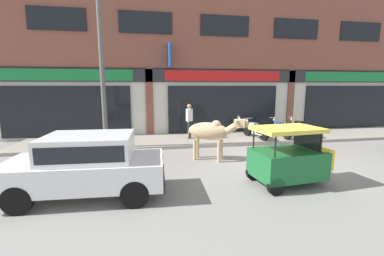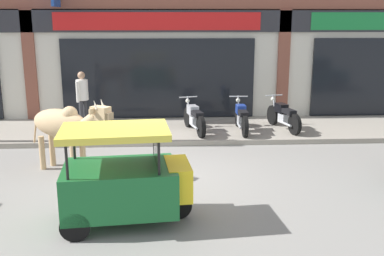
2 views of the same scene
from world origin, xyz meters
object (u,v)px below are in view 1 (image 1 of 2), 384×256
object	(u,v)px
cow	(211,132)
motorcycle_0	(255,130)
motorcycle_2	(301,128)
utility_pole	(102,64)
pedestrian	(189,117)
motorcycle_1	(280,129)
auto_rickshaw	(290,160)
car_0	(87,162)

from	to	relation	value
cow	motorcycle_0	xyz separation A→B (m)	(2.84, 2.72, -0.49)
cow	motorcycle_2	bearing A→B (deg)	28.42
motorcycle_2	utility_pole	xyz separation A→B (m)	(-9.07, -0.80, 2.86)
utility_pole	pedestrian	bearing A→B (deg)	17.57
motorcycle_1	cow	bearing A→B (deg)	-146.53
cow	motorcycle_1	size ratio (longest dim) A/B	1.06
motorcycle_0	pedestrian	distance (m)	3.13
pedestrian	auto_rickshaw	bearing A→B (deg)	-73.72
cow	car_0	world-z (taller)	cow
auto_rickshaw	motorcycle_2	world-z (taller)	auto_rickshaw
motorcycle_1	motorcycle_2	xyz separation A→B (m)	(1.19, 0.15, 0.00)
motorcycle_2	utility_pole	size ratio (longest dim) A/B	0.27
cow	motorcycle_1	xyz separation A→B (m)	(4.12, 2.72, -0.49)
car_0	motorcycle_1	xyz separation A→B (m)	(7.65, 5.08, -0.30)
car_0	utility_pole	size ratio (longest dim) A/B	0.57
auto_rickshaw	utility_pole	world-z (taller)	utility_pole
car_0	motorcycle_2	xyz separation A→B (m)	(8.84, 5.23, -0.30)
motorcycle_1	pedestrian	xyz separation A→B (m)	(-4.32, 0.47, 0.60)
motorcycle_1	auto_rickshaw	bearing A→B (deg)	-116.97
motorcycle_0	utility_pole	world-z (taller)	utility_pole
auto_rickshaw	pedestrian	xyz separation A→B (m)	(-1.66, 5.70, 0.46)
car_0	motorcycle_0	xyz separation A→B (m)	(6.36, 5.07, -0.30)
cow	pedestrian	size ratio (longest dim) A/B	1.19
motorcycle_1	pedestrian	distance (m)	4.39
utility_pole	car_0	bearing A→B (deg)	-86.98
cow	motorcycle_1	world-z (taller)	cow
cow	utility_pole	distance (m)	4.90
cow	motorcycle_0	world-z (taller)	cow
pedestrian	utility_pole	bearing A→B (deg)	-162.43
motorcycle_0	pedestrian	world-z (taller)	pedestrian
auto_rickshaw	cow	bearing A→B (deg)	120.31
motorcycle_0	motorcycle_2	bearing A→B (deg)	3.67
auto_rickshaw	motorcycle_0	bearing A→B (deg)	75.25
cow	car_0	bearing A→B (deg)	-146.31
motorcycle_1	motorcycle_0	bearing A→B (deg)	-179.58
cow	utility_pole	world-z (taller)	utility_pole
cow	motorcycle_2	size ratio (longest dim) A/B	1.07
auto_rickshaw	motorcycle_1	world-z (taller)	auto_rickshaw
car_0	motorcycle_2	size ratio (longest dim) A/B	2.07
cow	motorcycle_0	bearing A→B (deg)	43.75
motorcycle_2	pedestrian	xyz separation A→B (m)	(-5.51, 0.32, 0.60)
cow	utility_pole	bearing A→B (deg)	151.17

